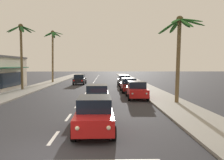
{
  "coord_description": "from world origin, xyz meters",
  "views": [
    {
      "loc": [
        2.35,
        -7.98,
        3.24
      ],
      "look_at": [
        2.77,
        8.0,
        2.2
      ],
      "focal_mm": 36.42,
      "sensor_mm": 36.0,
      "label": 1
    }
  ],
  "objects": [
    {
      "name": "palm_left_farthest",
      "position": [
        -7.36,
        33.86,
        6.98
      ],
      "size": [
        3.49,
        3.3,
        9.55
      ],
      "color": "brown",
      "rests_on": "ground"
    },
    {
      "name": "sidewalk_right",
      "position": [
        7.8,
        20.0,
        0.07
      ],
      "size": [
        3.2,
        110.0,
        0.14
      ],
      "primitive_type": "cube",
      "color": "gray",
      "rests_on": "ground"
    },
    {
      "name": "sedan_oncoming_far",
      "position": [
        -2.13,
        30.62,
        0.85
      ],
      "size": [
        2.04,
        4.49,
        1.68
      ],
      "color": "black",
      "rests_on": "ground"
    },
    {
      "name": "traffic_signal_mast",
      "position": [
        3.45,
        -0.35,
        5.28
      ],
      "size": [
        10.82,
        0.41,
        7.26
      ],
      "color": "#2D2D33",
      "rests_on": "ground"
    },
    {
      "name": "ground_plane",
      "position": [
        0.0,
        0.0,
        0.0
      ],
      "size": [
        220.0,
        220.0,
        0.0
      ],
      "primitive_type": "plane",
      "color": "#2D2D33"
    },
    {
      "name": "palm_right_second",
      "position": [
        8.4,
        10.76,
        5.5
      ],
      "size": [
        3.81,
        3.82,
        7.3
      ],
      "color": "brown",
      "rests_on": "ground"
    },
    {
      "name": "sedan_lead_at_stop_bar",
      "position": [
        1.78,
        3.07,
        0.85
      ],
      "size": [
        2.01,
        4.48,
        1.68
      ],
      "color": "red",
      "rests_on": "ground"
    },
    {
      "name": "palm_left_third",
      "position": [
        -8.46,
        21.46,
        6.2
      ],
      "size": [
        3.66,
        3.43,
        8.49
      ],
      "color": "brown",
      "rests_on": "ground"
    },
    {
      "name": "lane_markings",
      "position": [
        0.44,
        19.16,
        0.0
      ],
      "size": [
        4.28,
        86.19,
        0.01
      ],
      "color": "silver",
      "rests_on": "ground"
    },
    {
      "name": "sedan_parked_mid_kerb",
      "position": [
        5.08,
        19.27,
        0.85
      ],
      "size": [
        2.0,
        4.47,
        1.68
      ],
      "color": "maroon",
      "rests_on": "ground"
    },
    {
      "name": "sedan_parked_nearest_kerb",
      "position": [
        5.19,
        27.29,
        0.85
      ],
      "size": [
        2.04,
        4.49,
        1.68
      ],
      "color": "#4C515B",
      "rests_on": "ground"
    },
    {
      "name": "sedan_third_in_queue",
      "position": [
        1.65,
        10.08,
        0.85
      ],
      "size": [
        1.95,
        4.45,
        1.68
      ],
      "color": "silver",
      "rests_on": "ground"
    },
    {
      "name": "sedan_parked_far_kerb",
      "position": [
        5.33,
        13.88,
        0.85
      ],
      "size": [
        2.01,
        4.48,
        1.68
      ],
      "color": "red",
      "rests_on": "ground"
    },
    {
      "name": "sidewalk_left",
      "position": [
        -7.8,
        20.0,
        0.07
      ],
      "size": [
        3.2,
        110.0,
        0.14
      ],
      "primitive_type": "cube",
      "color": "gray",
      "rests_on": "ground"
    }
  ]
}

